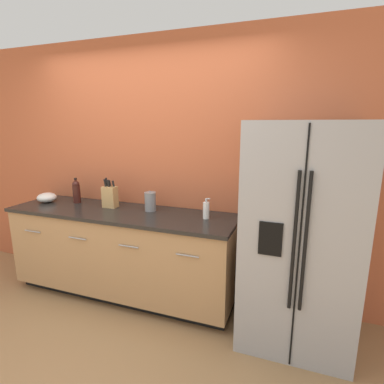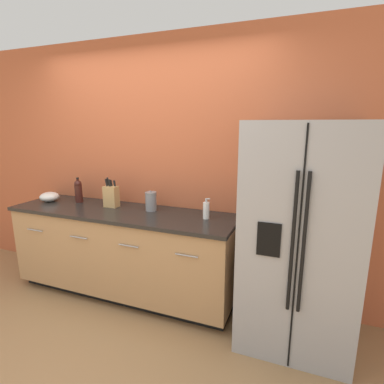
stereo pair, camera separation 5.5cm
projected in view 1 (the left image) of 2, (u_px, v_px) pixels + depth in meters
The scene contains 9 objects.
ground_plane at pixel (68, 372), 2.16m from camera, with size 14.00×14.00×0.00m, color #997047.
wall_back at pixel (152, 168), 3.15m from camera, with size 10.00×0.05×2.60m.
counter_unit at pixel (123, 252), 3.08m from camera, with size 2.34×0.64×0.91m.
refrigerator at pixel (299, 236), 2.37m from camera, with size 0.85×0.77×1.78m.
knife_block at pixel (110, 196), 3.08m from camera, with size 0.14×0.10×0.31m.
wine_bottle at pixel (76, 191), 3.26m from camera, with size 0.08×0.08×0.27m.
soap_dispenser at pixel (206, 210), 2.72m from camera, with size 0.06×0.06×0.19m.
steel_canister at pixel (150, 201), 2.96m from camera, with size 0.11×0.11×0.20m.
mixing_bowl at pixel (47, 197), 3.30m from camera, with size 0.20×0.20×0.10m.
Camera 1 is at (1.47, -1.40, 1.75)m, focal length 28.00 mm.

